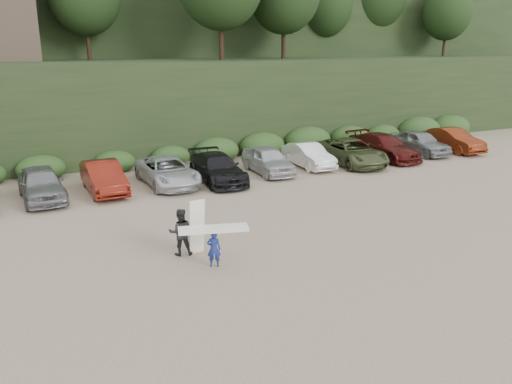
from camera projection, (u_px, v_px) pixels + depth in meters
ground at (335, 240)px, 18.52m from camera, size 120.00×120.00×0.00m
parked_cars at (186, 169)px, 26.03m from camera, size 39.69×6.27×1.64m
child_surfer at (214, 240)px, 16.04m from camera, size 2.32×1.23×1.34m
adult_surfer at (182, 232)px, 17.00m from camera, size 1.29×0.80×1.95m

